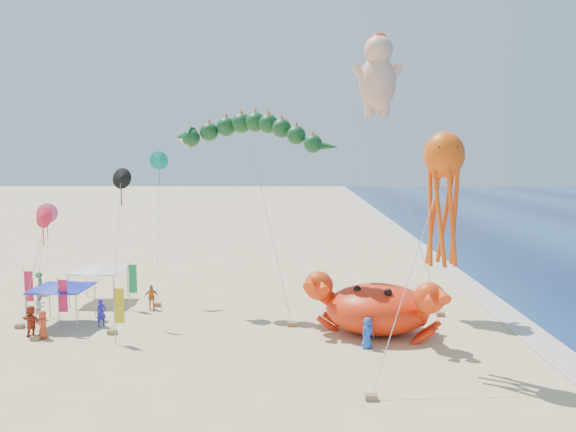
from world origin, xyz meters
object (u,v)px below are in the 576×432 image
object	(u,v)px
canopy_blue	(62,285)
canopy_white	(99,267)
octopus_kite	(443,189)
crab_inflatable	(378,307)
cherub_kite	(378,73)
dragon_kite	(249,137)

from	to	relation	value
canopy_blue	canopy_white	bearing A→B (deg)	86.71
canopy_blue	octopus_kite	bearing A→B (deg)	-16.57
octopus_kite	canopy_blue	size ratio (longest dim) A/B	3.26
canopy_white	canopy_blue	bearing A→B (deg)	-93.29
crab_inflatable	cherub_kite	size ratio (longest dim) A/B	0.44
canopy_white	dragon_kite	bearing A→B (deg)	-12.56
crab_inflatable	dragon_kite	xyz separation A→B (m)	(-7.73, 4.17, 9.77)
crab_inflatable	dragon_kite	size ratio (longest dim) A/B	0.64
cherub_kite	canopy_white	world-z (taller)	cherub_kite
crab_inflatable	octopus_kite	bearing A→B (deg)	-65.64
canopy_blue	canopy_white	xyz separation A→B (m)	(0.30, 5.30, 0.00)
crab_inflatable	canopy_blue	world-z (taller)	crab_inflatable
cherub_kite	canopy_white	size ratio (longest dim) A/B	5.08
dragon_kite	canopy_white	distance (m)	14.15
canopy_white	crab_inflatable	bearing A→B (deg)	-19.55
cherub_kite	octopus_kite	xyz separation A→B (m)	(1.62, -11.71, -7.03)
dragon_kite	canopy_white	size ratio (longest dim) A/B	3.50
octopus_kite	canopy_blue	distance (m)	22.81
canopy_blue	crab_inflatable	bearing A→B (deg)	-3.86
dragon_kite	octopus_kite	size ratio (longest dim) A/B	1.11
octopus_kite	canopy_white	size ratio (longest dim) A/B	3.14
crab_inflatable	cherub_kite	xyz separation A→B (m)	(0.64, 6.72, 14.07)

